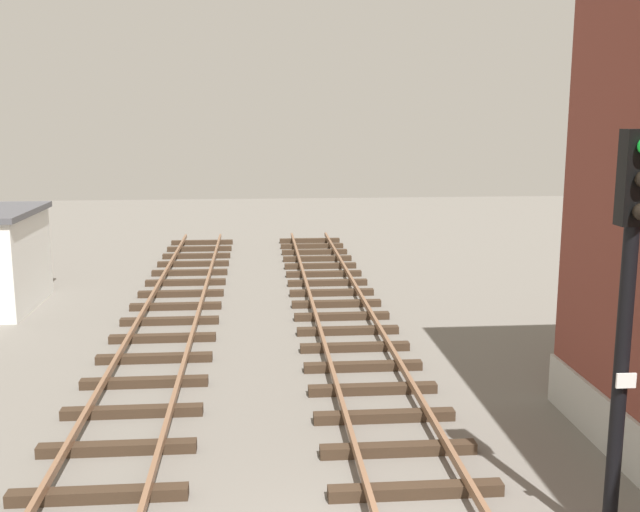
% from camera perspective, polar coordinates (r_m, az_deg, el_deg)
% --- Properties ---
extents(signal_mast, '(0.36, 0.40, 5.16)m').
position_cam_1_polar(signal_mast, '(9.53, 22.24, -2.70)').
color(signal_mast, black).
rests_on(signal_mast, ground).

